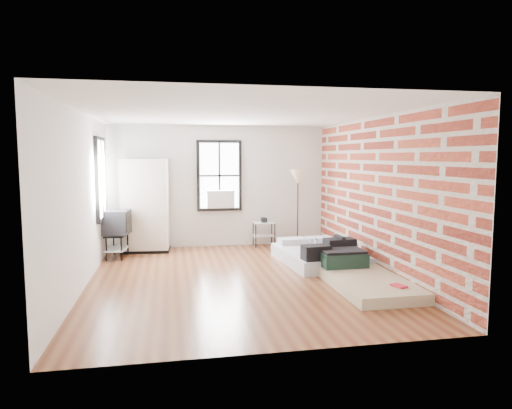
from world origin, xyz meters
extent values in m
plane|color=#562916|center=(0.00, 0.00, 0.00)|extent=(6.00, 6.00, 0.00)
cube|color=silver|center=(0.00, 3.00, 1.40)|extent=(5.00, 0.01, 2.80)
cube|color=silver|center=(0.00, -3.00, 1.40)|extent=(5.00, 0.01, 2.80)
cube|color=silver|center=(-2.50, 0.00, 1.40)|extent=(0.01, 6.00, 2.80)
cube|color=#993924|center=(2.50, 0.00, 1.40)|extent=(0.02, 6.00, 2.80)
cube|color=white|center=(0.00, 0.00, 2.80)|extent=(5.00, 6.00, 0.01)
cube|color=white|center=(0.00, 2.95, 1.65)|extent=(0.90, 0.02, 1.50)
cube|color=black|center=(-0.48, 2.97, 1.65)|extent=(0.07, 0.08, 1.64)
cube|color=black|center=(0.48, 2.97, 1.65)|extent=(0.07, 0.08, 1.64)
cube|color=black|center=(0.00, 2.97, 2.44)|extent=(0.90, 0.08, 0.07)
cube|color=black|center=(0.00, 2.97, 0.86)|extent=(0.90, 0.08, 0.07)
cube|color=black|center=(0.00, 2.94, 1.65)|extent=(0.04, 0.02, 1.50)
cube|color=black|center=(0.00, 2.94, 1.65)|extent=(0.90, 0.02, 0.04)
cube|color=white|center=(0.00, 2.83, 1.12)|extent=(0.62, 0.30, 0.40)
cube|color=white|center=(-2.45, 1.80, 1.65)|extent=(0.02, 0.90, 1.50)
cube|color=black|center=(-2.47, 1.32, 1.65)|extent=(0.08, 0.07, 1.64)
cube|color=black|center=(-2.47, 2.29, 1.65)|extent=(0.08, 0.07, 1.64)
cube|color=black|center=(-2.47, 1.80, 2.44)|extent=(0.08, 0.90, 0.07)
cube|color=black|center=(-2.47, 1.80, 0.86)|extent=(0.08, 0.90, 0.07)
cube|color=black|center=(-2.44, 1.80, 1.65)|extent=(0.02, 0.04, 1.50)
cube|color=black|center=(-2.44, 1.80, 1.65)|extent=(0.02, 0.90, 0.04)
cube|color=silver|center=(1.75, 0.88, 0.13)|extent=(1.57, 2.04, 0.25)
cube|color=silver|center=(1.38, 1.61, 0.31)|extent=(0.58, 0.40, 0.12)
cube|color=silver|center=(1.99, 1.66, 0.31)|extent=(0.58, 0.40, 0.12)
cube|color=black|center=(1.99, 0.44, 0.41)|extent=(0.58, 0.37, 0.30)
cylinder|color=black|center=(1.99, 0.44, 0.58)|extent=(0.11, 0.36, 0.08)
cube|color=black|center=(1.41, 0.09, 0.38)|extent=(0.51, 0.34, 0.26)
cylinder|color=silver|center=(1.65, 0.82, 0.36)|extent=(0.07, 0.07, 0.22)
cylinder|color=#193EB2|center=(1.65, 0.82, 0.49)|extent=(0.04, 0.04, 0.03)
cube|color=tan|center=(1.95, -0.87, 0.08)|extent=(1.13, 2.13, 0.17)
cube|color=#163226|center=(1.83, -0.09, 0.29)|extent=(0.79, 0.56, 0.25)
cube|color=black|center=(1.83, -0.09, 0.44)|extent=(0.74, 0.52, 0.04)
cube|color=red|center=(2.18, -1.49, 0.18)|extent=(0.21, 0.26, 0.03)
cube|color=black|center=(-1.67, 2.65, 0.03)|extent=(1.08, 0.67, 0.06)
cube|color=beige|center=(-1.67, 2.65, 1.05)|extent=(1.03, 0.62, 1.98)
cylinder|color=black|center=(0.78, 2.55, 0.28)|extent=(0.02, 0.02, 0.56)
cylinder|color=black|center=(1.23, 2.54, 0.28)|extent=(0.02, 0.02, 0.56)
cylinder|color=black|center=(0.78, 2.90, 0.28)|extent=(0.02, 0.02, 0.56)
cylinder|color=black|center=(1.23, 2.89, 0.28)|extent=(0.02, 0.02, 0.56)
cube|color=silver|center=(1.01, 2.72, 0.56)|extent=(0.51, 0.41, 0.02)
cube|color=silver|center=(1.01, 2.72, 0.26)|extent=(0.49, 0.39, 0.02)
cube|color=black|center=(1.01, 2.72, 0.62)|extent=(0.12, 0.18, 0.10)
cylinder|color=black|center=(1.75, 2.50, 0.01)|extent=(0.26, 0.26, 0.03)
cylinder|color=black|center=(1.75, 2.50, 0.80)|extent=(0.03, 0.03, 1.55)
cone|color=tan|center=(1.75, 2.50, 1.63)|extent=(0.39, 0.39, 0.34)
cylinder|color=black|center=(-2.40, 1.81, 0.24)|extent=(0.03, 0.03, 0.49)
cylinder|color=black|center=(-2.11, 1.77, 0.24)|extent=(0.03, 0.03, 0.49)
cylinder|color=black|center=(-2.33, 2.39, 0.24)|extent=(0.03, 0.03, 0.49)
cylinder|color=black|center=(-2.04, 2.35, 0.24)|extent=(0.03, 0.03, 0.49)
cube|color=black|center=(-2.22, 2.08, 0.49)|extent=(0.48, 0.75, 0.03)
cube|color=silver|center=(-2.22, 2.08, 0.20)|extent=(0.46, 0.73, 0.02)
cube|color=black|center=(-2.22, 2.08, 0.75)|extent=(0.56, 0.63, 0.49)
cube|color=black|center=(-1.98, 2.05, 0.75)|extent=(0.08, 0.47, 0.39)
camera|label=1|loc=(-1.13, -7.56, 2.09)|focal=32.00mm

